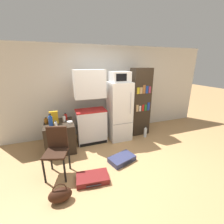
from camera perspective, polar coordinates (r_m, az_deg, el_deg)
ground_plane at (r=3.40m, az=8.69°, el=-19.74°), size 24.00×24.00×0.00m
wall_back at (r=4.67m, az=-0.17°, el=8.30°), size 6.40×0.10×2.57m
side_table at (r=3.96m, az=-19.14°, el=-8.76°), size 0.68×0.73×0.71m
kitchen_hutch at (r=3.96m, az=-8.13°, el=0.59°), size 0.78×0.46×1.93m
refrigerator at (r=4.15m, az=2.78°, el=0.26°), size 0.59×0.60×1.61m
microwave at (r=3.97m, az=2.99°, el=13.29°), size 0.48×0.42×0.27m
bookshelf at (r=4.50m, az=10.59°, el=3.69°), size 0.54×0.37×1.96m
bottle_blue_soda at (r=3.64m, az=-22.36°, el=-3.22°), size 0.09×0.09×0.30m
bottle_milk_white at (r=3.86m, az=-17.83°, el=-2.42°), size 0.08×0.08×0.16m
bottle_ketchup_red at (r=3.97m, az=-17.27°, el=-1.76°), size 0.08×0.08×0.17m
bottle_amber_beer at (r=3.88m, az=-23.82°, el=-3.12°), size 0.08×0.08×0.15m
bottle_clear_short at (r=3.50m, az=-20.56°, el=-4.71°), size 0.06×0.06×0.18m
bowl at (r=3.74m, az=-15.82°, el=-3.69°), size 0.13×0.13×0.04m
cereal_box at (r=3.77m, az=-21.27°, el=-1.97°), size 0.19×0.07×0.30m
chair at (r=3.08m, az=-20.27°, el=-12.36°), size 0.50×0.50×0.95m
suitcase_large_flat at (r=3.48m, az=3.81°, el=-17.42°), size 0.64×0.49×0.11m
suitcase_small_flat at (r=3.04m, az=-7.40°, el=-23.71°), size 0.62×0.42×0.11m
handbag at (r=2.78m, az=-19.12°, el=-27.64°), size 0.36×0.20×0.33m
water_bottle_front at (r=4.54m, az=12.56°, el=-7.55°), size 0.09×0.09×0.34m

